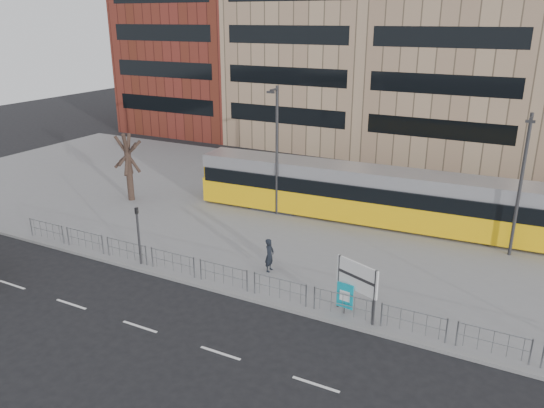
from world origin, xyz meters
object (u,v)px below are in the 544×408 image
at_px(ad_panel, 345,296).
at_px(lamp_post_east, 521,180).
at_px(lamp_post_west, 277,147).
at_px(pedestrian, 270,255).
at_px(tram, 420,201).
at_px(bare_tree, 125,130).
at_px(station_sign, 357,279).
at_px(traffic_light_west, 138,228).

height_order(ad_panel, lamp_post_east, lamp_post_east).
xyz_separation_m(lamp_post_west, lamp_post_east, (14.02, 0.20, -0.28)).
xyz_separation_m(pedestrian, lamp_post_east, (10.59, 7.64, 3.34)).
height_order(tram, lamp_post_east, lamp_post_east).
height_order(lamp_post_west, lamp_post_east, lamp_post_west).
relative_size(lamp_post_east, bare_tree, 1.07).
xyz_separation_m(ad_panel, bare_tree, (-18.54, 7.43, 4.10)).
distance_m(station_sign, traffic_light_west, 11.56).
height_order(ad_panel, traffic_light_west, traffic_light_west).
bearing_deg(station_sign, pedestrian, 179.72).
bearing_deg(bare_tree, lamp_post_east, 5.50).
distance_m(traffic_light_west, lamp_post_east, 19.78).
height_order(ad_panel, lamp_post_west, lamp_post_west).
bearing_deg(station_sign, lamp_post_west, 153.63).
height_order(pedestrian, lamp_post_east, lamp_post_east).
height_order(station_sign, bare_tree, bare_tree).
relative_size(pedestrian, bare_tree, 0.24).
relative_size(station_sign, traffic_light_west, 0.80).
xyz_separation_m(ad_panel, pedestrian, (-4.77, 2.13, 0.03)).
relative_size(traffic_light_west, bare_tree, 0.43).
bearing_deg(bare_tree, lamp_post_west, 11.70).
bearing_deg(pedestrian, lamp_post_east, -56.81).
height_order(pedestrian, traffic_light_west, traffic_light_west).
height_order(tram, lamp_post_west, lamp_post_west).
distance_m(tram, bare_tree, 19.77).
bearing_deg(tram, station_sign, -93.70).
bearing_deg(ad_panel, station_sign, 14.45).
xyz_separation_m(station_sign, ad_panel, (-0.46, -0.06, -0.89)).
height_order(traffic_light_west, bare_tree, bare_tree).
bearing_deg(traffic_light_west, lamp_post_west, 52.67).
distance_m(tram, lamp_post_west, 9.37).
distance_m(lamp_post_west, lamp_post_east, 14.02).
bearing_deg(pedestrian, station_sign, -114.22).
relative_size(station_sign, ad_panel, 1.74).
bearing_deg(station_sign, lamp_post_east, 82.45).
bearing_deg(tram, bare_tree, -171.40).
distance_m(station_sign, lamp_post_east, 11.37).
bearing_deg(lamp_post_west, station_sign, -47.68).
bearing_deg(lamp_post_east, bare_tree, -174.50).
distance_m(tram, pedestrian, 10.76).
relative_size(station_sign, lamp_post_east, 0.32).
bearing_deg(tram, lamp_post_east, -20.87).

